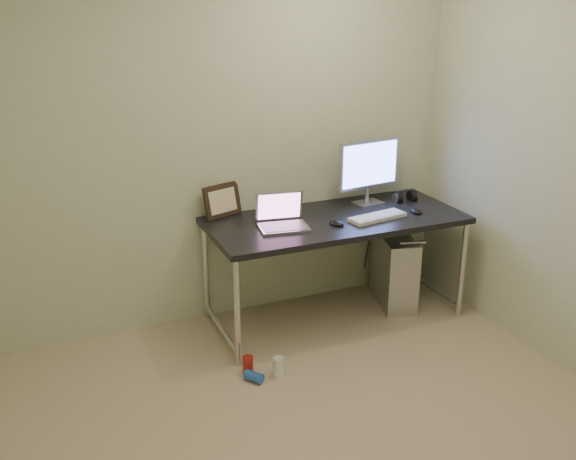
% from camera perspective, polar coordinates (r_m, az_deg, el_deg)
% --- Properties ---
extents(wall_back, '(3.50, 0.02, 2.50)m').
position_cam_1_polar(wall_back, '(4.28, -7.00, 7.70)').
color(wall_back, beige).
rests_on(wall_back, ground).
extents(desk, '(1.74, 0.76, 0.75)m').
position_cam_1_polar(desk, '(4.36, 4.24, 0.22)').
color(desk, black).
rests_on(desk, ground).
extents(tower_computer, '(0.34, 0.55, 0.56)m').
position_cam_1_polar(tower_computer, '(4.79, 9.40, -3.44)').
color(tower_computer, silver).
rests_on(tower_computer, ground).
extents(cable_a, '(0.01, 0.16, 0.69)m').
position_cam_1_polar(cable_a, '(4.94, 7.24, -0.89)').
color(cable_a, black).
rests_on(cable_a, ground).
extents(cable_b, '(0.02, 0.11, 0.71)m').
position_cam_1_polar(cable_b, '(4.98, 8.24, -1.03)').
color(cable_b, black).
rests_on(cable_b, ground).
extents(can_red, '(0.08, 0.08, 0.12)m').
position_cam_1_polar(can_red, '(3.96, -3.58, -11.91)').
color(can_red, '#AD2019').
rests_on(can_red, ground).
extents(can_white, '(0.07, 0.07, 0.12)m').
position_cam_1_polar(can_white, '(3.94, -0.87, -12.08)').
color(can_white, white).
rests_on(can_white, ground).
extents(can_blue, '(0.12, 0.13, 0.06)m').
position_cam_1_polar(can_blue, '(3.91, -3.05, -12.89)').
color(can_blue, blue).
rests_on(can_blue, ground).
extents(laptop, '(0.35, 0.30, 0.22)m').
position_cam_1_polar(laptop, '(4.14, -0.55, 0.98)').
color(laptop, '#B1B2B9').
rests_on(laptop, desk).
extents(monitor, '(0.50, 0.17, 0.47)m').
position_cam_1_polar(monitor, '(4.58, 7.22, 5.59)').
color(monitor, '#B1B2B9').
rests_on(monitor, desk).
extents(keyboard, '(0.42, 0.20, 0.02)m').
position_cam_1_polar(keyboard, '(4.34, 7.95, 1.15)').
color(keyboard, silver).
rests_on(keyboard, desk).
extents(mouse_right, '(0.07, 0.11, 0.04)m').
position_cam_1_polar(mouse_right, '(4.50, 11.31, 1.74)').
color(mouse_right, black).
rests_on(mouse_right, desk).
extents(mouse_left, '(0.10, 0.13, 0.04)m').
position_cam_1_polar(mouse_left, '(4.19, 4.35, 0.70)').
color(mouse_left, black).
rests_on(mouse_left, desk).
extents(headphones, '(0.16, 0.10, 0.11)m').
position_cam_1_polar(headphones, '(4.75, 10.34, 2.89)').
color(headphones, black).
rests_on(headphones, desk).
extents(picture_frame, '(0.29, 0.17, 0.23)m').
position_cam_1_polar(picture_frame, '(4.34, -5.87, 2.63)').
color(picture_frame, black).
rests_on(picture_frame, desk).
extents(webcam, '(0.04, 0.04, 0.11)m').
position_cam_1_polar(webcam, '(4.38, -2.13, 2.49)').
color(webcam, silver).
rests_on(webcam, desk).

